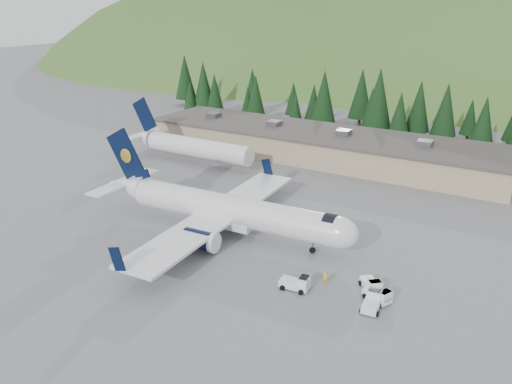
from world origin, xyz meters
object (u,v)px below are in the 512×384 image
object	(u,v)px
second_airliner	(187,145)
baggage_tug_a	(297,283)
baggage_tug_d	(372,285)
ramp_worker	(325,278)
baggage_tug_c	(372,302)
baggage_tug_b	(379,296)
airliner	(225,210)
terminal_building	(319,144)

from	to	relation	value
second_airliner	baggage_tug_a	world-z (taller)	second_airliner
baggage_tug_d	baggage_tug_a	bearing A→B (deg)	-102.69
second_airliner	ramp_worker	distance (m)	48.67
baggage_tug_d	baggage_tug_c	bearing A→B (deg)	-22.21
baggage_tug_a	ramp_worker	size ratio (longest dim) A/B	2.04
ramp_worker	baggage_tug_b	bearing A→B (deg)	-178.02
baggage_tug_a	airliner	bearing A→B (deg)	146.11
airliner	terminal_building	world-z (taller)	airliner
second_airliner	baggage_tug_b	bearing A→B (deg)	-30.58
baggage_tug_a	baggage_tug_c	size ratio (longest dim) A/B	1.05
baggage_tug_b	ramp_worker	distance (m)	6.06
baggage_tug_b	baggage_tug_c	size ratio (longest dim) A/B	1.03
second_airliner	ramp_worker	size ratio (longest dim) A/B	17.11
baggage_tug_d	ramp_worker	world-z (taller)	ramp_worker
baggage_tug_c	terminal_building	xyz separation A→B (m)	(-26.22, 44.84, 1.91)
baggage_tug_b	baggage_tug_c	bearing A→B (deg)	-74.89
airliner	baggage_tug_b	world-z (taller)	airliner
second_airliner	baggage_tug_d	distance (m)	51.97
airliner	baggage_tug_b	distance (m)	23.30
airliner	second_airliner	world-z (taller)	airliner
airliner	ramp_worker	size ratio (longest dim) A/B	23.21
airliner	ramp_worker	world-z (taller)	airliner
baggage_tug_c	ramp_worker	size ratio (longest dim) A/B	1.95
baggage_tug_b	baggage_tug_d	distance (m)	2.08
second_airliner	ramp_worker	bearing A→B (deg)	-33.98
baggage_tug_a	ramp_worker	bearing A→B (deg)	43.17
baggage_tug_d	airliner	bearing A→B (deg)	-141.88
baggage_tug_a	ramp_worker	xyz separation A→B (m)	(2.11, 2.45, 0.06)
second_airliner	airliner	bearing A→B (deg)	-42.79
second_airliner	baggage_tug_c	size ratio (longest dim) A/B	8.79
terminal_building	ramp_worker	xyz separation A→B (m)	(20.39, -43.16, -1.82)
baggage_tug_a	terminal_building	xyz separation A→B (m)	(-18.29, 45.62, 1.88)
second_airliner	baggage_tug_d	bearing A→B (deg)	-29.80
baggage_tug_a	baggage_tug_d	size ratio (longest dim) A/B	1.05
baggage_tug_d	ramp_worker	bearing A→B (deg)	-115.72
ramp_worker	terminal_building	bearing A→B (deg)	-60.50
baggage_tug_a	terminal_building	size ratio (longest dim) A/B	0.05
second_airliner	baggage_tug_c	distance (m)	54.47
ramp_worker	airliner	bearing A→B (deg)	-12.99
airliner	baggage_tug_c	xyz separation A→B (m)	(22.29, -6.77, -2.59)
airliner	baggage_tug_d	xyz separation A→B (m)	(21.20, -3.73, -2.61)
airliner	baggage_tug_d	distance (m)	21.69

